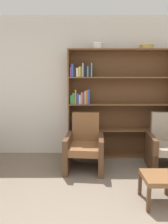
{
  "coord_description": "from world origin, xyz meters",
  "views": [
    {
      "loc": [
        -0.23,
        -1.47,
        1.5
      ],
      "look_at": [
        -0.23,
        2.11,
        0.95
      ],
      "focal_mm": 32.0,
      "sensor_mm": 36.0,
      "label": 1
    }
  ],
  "objects_px": {
    "armchair_leather": "(85,146)",
    "footstool": "(159,180)",
    "bowl_terracotta": "(146,47)",
    "bookshelf": "(111,106)",
    "bowl_copper": "(97,46)",
    "armchair_cushioned": "(167,146)"
  },
  "relations": [
    {
      "from": "armchair_leather",
      "to": "footstool",
      "type": "height_order",
      "value": "armchair_leather"
    },
    {
      "from": "bowl_terracotta",
      "to": "footstool",
      "type": "bearing_deg",
      "value": -98.83
    },
    {
      "from": "bookshelf",
      "to": "bowl_copper",
      "type": "height_order",
      "value": "bowl_copper"
    },
    {
      "from": "bookshelf",
      "to": "bowl_terracotta",
      "type": "distance_m",
      "value": 1.29
    },
    {
      "from": "bowl_terracotta",
      "to": "footstool",
      "type": "relative_size",
      "value": 0.65
    },
    {
      "from": "bowl_copper",
      "to": "armchair_leather",
      "type": "distance_m",
      "value": 1.86
    },
    {
      "from": "bookshelf",
      "to": "bowl_copper",
      "type": "xyz_separation_m",
      "value": [
        -0.29,
        -0.02,
        1.15
      ]
    },
    {
      "from": "armchair_cushioned",
      "to": "bookshelf",
      "type": "bearing_deg",
      "value": -26.71
    },
    {
      "from": "bowl_copper",
      "to": "bowl_terracotta",
      "type": "xyz_separation_m",
      "value": [
        0.92,
        0.0,
        -0.02
      ]
    },
    {
      "from": "bookshelf",
      "to": "armchair_cushioned",
      "type": "distance_m",
      "value": 1.24
    },
    {
      "from": "bookshelf",
      "to": "armchair_cushioned",
      "type": "height_order",
      "value": "bookshelf"
    },
    {
      "from": "armchair_cushioned",
      "to": "armchair_leather",
      "type": "bearing_deg",
      "value": 6.42
    },
    {
      "from": "bowl_terracotta",
      "to": "armchair_cushioned",
      "type": "distance_m",
      "value": 1.85
    },
    {
      "from": "bowl_copper",
      "to": "armchair_leather",
      "type": "relative_size",
      "value": 0.22
    },
    {
      "from": "bookshelf",
      "to": "footstool",
      "type": "xyz_separation_m",
      "value": [
        0.38,
        -1.62,
        -0.71
      ]
    },
    {
      "from": "bookshelf",
      "to": "bowl_copper",
      "type": "relative_size",
      "value": 10.25
    },
    {
      "from": "footstool",
      "to": "bowl_terracotta",
      "type": "bearing_deg",
      "value": 81.17
    },
    {
      "from": "bowl_terracotta",
      "to": "footstool",
      "type": "height_order",
      "value": "bowl_terracotta"
    },
    {
      "from": "bowl_copper",
      "to": "bowl_terracotta",
      "type": "distance_m",
      "value": 0.92
    },
    {
      "from": "footstool",
      "to": "bookshelf",
      "type": "bearing_deg",
      "value": 103.37
    },
    {
      "from": "bowl_copper",
      "to": "armchair_cushioned",
      "type": "bearing_deg",
      "value": -25.4
    },
    {
      "from": "armchair_leather",
      "to": "armchair_cushioned",
      "type": "bearing_deg",
      "value": -175.23
    }
  ]
}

